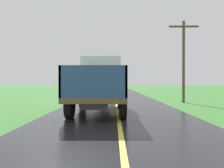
% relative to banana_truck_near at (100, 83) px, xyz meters
% --- Properties ---
extents(banana_truck_near, '(2.38, 5.82, 2.80)m').
position_rel_banana_truck_near_xyz_m(banana_truck_near, '(0.00, 0.00, 0.00)').
color(banana_truck_near, '#2D2D30').
rests_on(banana_truck_near, road_surface).
extents(banana_truck_far, '(2.38, 5.81, 2.80)m').
position_rel_banana_truck_near_xyz_m(banana_truck_far, '(0.36, 15.29, 0.01)').
color(banana_truck_far, '#2D2D30').
rests_on(banana_truck_far, road_surface).
extents(utility_pole_roadside, '(2.19, 0.20, 6.05)m').
position_rel_banana_truck_near_xyz_m(utility_pole_roadside, '(5.87, 4.84, 1.86)').
color(utility_pole_roadside, brown).
rests_on(utility_pole_roadside, ground).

